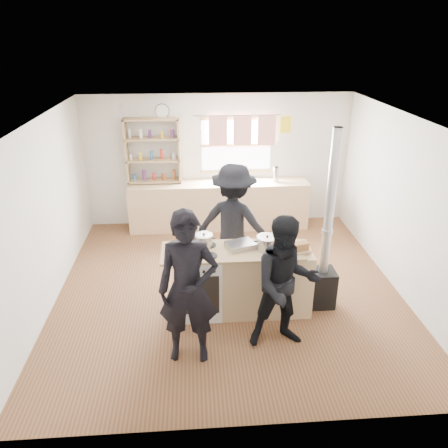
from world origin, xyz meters
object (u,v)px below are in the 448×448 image
Objects in this scene: bread_board at (300,248)px; roast_tray at (240,245)px; stockpot_stove at (204,240)px; stockpot_counter at (267,243)px; person_near_right at (286,284)px; thermos at (276,175)px; skillet_greens at (187,254)px; flue_heater at (324,264)px; cooking_island at (242,280)px; person_near_left at (188,289)px; person_far at (234,223)px.

roast_tray is at bearing 168.34° from bread_board.
stockpot_counter is at bearing -10.96° from stockpot_stove.
person_near_right is (0.45, -0.79, -0.13)m from roast_tray.
stockpot_stove is at bearing 170.41° from roast_tray.
thermos is at bearing 85.78° from bread_board.
flue_heater is at bearing 5.44° from skillet_greens.
cooking_island is 8.43× the size of stockpot_stove.
thermos reaches higher than cooking_island.
person_near_left is at bearing -114.28° from thermos.
roast_tray is at bearing 179.16° from flue_heater.
person_far reaches higher than cooking_island.
skillet_greens is 0.72m from roast_tray.
cooking_island is 1.09× the size of person_far.
bread_board is at bearing -160.39° from flue_heater.
stockpot_stove is 1.28m from person_near_right.
skillet_greens is at bearing -178.55° from bread_board.
person_near_right is (0.11, -0.71, -0.18)m from stockpot_counter.
roast_tray is 1.17m from person_near_left.
thermos is 0.72× the size of skillet_greens.
bread_board is at bearing -10.67° from stockpot_counter.
person_near_right reaches higher than stockpot_counter.
flue_heater is (1.84, 0.18, -0.31)m from skillet_greens.
stockpot_stove is at bearing 82.28° from person_near_left.
stockpot_stove is at bearing 169.14° from bread_board.
roast_tray is 0.23× the size of person_near_left.
skillet_greens is 1.25m from person_far.
stockpot_stove is (0.22, 0.27, 0.06)m from skillet_greens.
stockpot_counter is at bearing 44.15° from person_near_left.
flue_heater is at bearing 4.28° from stockpot_counter.
person_near_left is at bearing -151.27° from bread_board.
person_far reaches higher than thermos.
person_near_left is (-0.21, -1.02, -0.09)m from stockpot_stove.
person_near_right is (-0.69, -0.77, 0.20)m from flue_heater.
thermos is 1.20× the size of stockpot_stove.
roast_tray is at bearing -9.59° from stockpot_stove.
person_near_left is (-0.71, -0.89, 0.46)m from cooking_island.
thermos is 0.66× the size of roast_tray.
thermos is 3.54m from person_near_right.
cooking_island is 1.13m from flue_heater.
bread_board is 0.18× the size of person_near_left.
thermos is at bearing 70.45° from roast_tray.
skillet_greens is 1.87m from flue_heater.
cooking_island is 0.79× the size of flue_heater.
thermos is 3.00m from stockpot_stove.
bread_board is 0.71m from person_near_right.
flue_heater is at bearing 45.03° from person_near_right.
person_far is at bearing 58.76° from stockpot_stove.
thermos is 2.76m from flue_heater.
person_near_left is at bearing -175.15° from person_near_right.
cooking_island is 0.51m from roast_tray.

